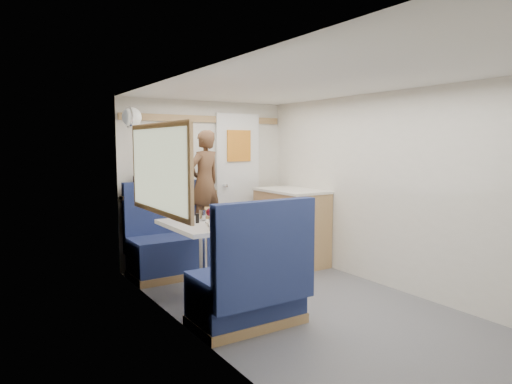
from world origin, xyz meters
TOP-DOWN VIEW (x-y plane):
  - floor at (0.00, 0.00)m, footprint 4.50×4.50m
  - ceiling at (0.00, 0.00)m, footprint 4.50×4.50m
  - wall_back at (0.00, 2.25)m, footprint 2.20×0.02m
  - wall_left at (-1.10, 0.00)m, footprint 0.02×4.50m
  - wall_right at (1.10, 0.00)m, footprint 0.02×4.50m
  - oak_trim_low at (0.00, 2.23)m, footprint 2.15×0.02m
  - oak_trim_high at (0.00, 2.23)m, footprint 2.15×0.02m
  - side_window at (-1.08, 1.00)m, footprint 0.04×1.30m
  - rear_door at (0.45, 2.22)m, footprint 0.62×0.12m
  - dinette_table at (-0.65, 1.00)m, footprint 0.62×0.92m
  - bench_far at (-0.65, 1.86)m, footprint 0.90×0.59m
  - bench_near at (-0.65, 0.14)m, footprint 0.90×0.59m
  - ledge at (-0.65, 2.12)m, footprint 0.90×0.14m
  - dome_light at (-1.04, 1.85)m, footprint 0.20×0.20m
  - galley_counter at (0.82, 1.55)m, footprint 0.57×0.92m
  - person at (-0.23, 1.81)m, footprint 0.49×0.40m
  - duffel_bag at (-0.70, 2.12)m, footprint 0.49×0.33m
  - tray at (-0.53, 0.81)m, footprint 0.28×0.35m
  - orange_fruit at (-0.59, 0.90)m, footprint 0.08×0.08m
  - cheese_block at (-0.51, 0.84)m, footprint 0.11×0.08m
  - wine_glass at (-0.66, 0.82)m, footprint 0.08×0.08m
  - tumbler_left at (-0.73, 0.62)m, footprint 0.07×0.07m
  - tumbler_mid at (-0.77, 1.21)m, footprint 0.07×0.07m
  - tumbler_right at (-0.58, 1.14)m, footprint 0.07×0.07m
  - beer_glass at (-0.53, 0.98)m, footprint 0.06×0.06m
  - pepper_grinder at (-0.69, 1.03)m, footprint 0.04×0.04m
  - bread_loaf at (-0.43, 1.27)m, footprint 0.21×0.26m

SIDE VIEW (x-z plane):
  - floor at x=0.00m, z-range 0.00..0.00m
  - bench_far at x=-0.65m, z-range -0.22..0.83m
  - bench_near at x=-0.65m, z-range -0.22..0.83m
  - galley_counter at x=0.82m, z-range 0.01..0.93m
  - dinette_table at x=-0.65m, z-range 0.21..0.93m
  - tray at x=-0.53m, z-range 0.72..0.74m
  - cheese_block at x=-0.51m, z-range 0.74..0.77m
  - pepper_grinder at x=-0.69m, z-range 0.72..0.81m
  - bread_loaf at x=-0.43m, z-range 0.72..0.82m
  - beer_glass at x=-0.53m, z-range 0.72..0.82m
  - tumbler_right at x=-0.58m, z-range 0.72..0.83m
  - tumbler_left at x=-0.73m, z-range 0.72..0.83m
  - orange_fruit at x=-0.59m, z-range 0.74..0.81m
  - tumbler_mid at x=-0.77m, z-range 0.72..0.84m
  - wine_glass at x=-0.66m, z-range 0.76..0.93m
  - oak_trim_low at x=0.00m, z-range 0.81..0.89m
  - ledge at x=-0.65m, z-range 0.86..0.90m
  - rear_door at x=0.45m, z-range 0.04..1.90m
  - wall_back at x=0.00m, z-range 0.00..2.00m
  - wall_left at x=-1.10m, z-range 0.00..2.00m
  - wall_right at x=1.10m, z-range 0.00..2.00m
  - duffel_bag at x=-0.70m, z-range 0.90..1.11m
  - person at x=-0.23m, z-range 0.45..1.63m
  - side_window at x=-1.08m, z-range 0.89..1.61m
  - dome_light at x=-1.04m, z-range 1.65..1.85m
  - oak_trim_high at x=0.00m, z-range 1.74..1.82m
  - ceiling at x=0.00m, z-range 2.00..2.00m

